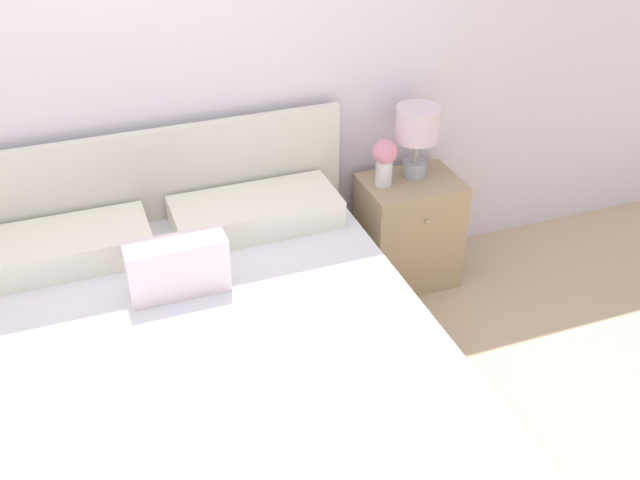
{
  "coord_description": "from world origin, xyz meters",
  "views": [
    {
      "loc": [
        -0.33,
        -3.25,
        2.45
      ],
      "look_at": [
        0.65,
        -0.6,
        0.63
      ],
      "focal_mm": 42.0,
      "sensor_mm": 36.0,
      "label": 1
    }
  ],
  "objects_px": {
    "nightstand": "(408,231)",
    "table_lamp": "(417,129)",
    "bed": "(205,391)",
    "flower_vase": "(385,159)"
  },
  "relations": [
    {
      "from": "bed",
      "to": "flower_vase",
      "type": "height_order",
      "value": "bed"
    },
    {
      "from": "bed",
      "to": "flower_vase",
      "type": "bearing_deg",
      "value": 35.5
    },
    {
      "from": "bed",
      "to": "table_lamp",
      "type": "distance_m",
      "value": 1.7
    },
    {
      "from": "nightstand",
      "to": "table_lamp",
      "type": "bearing_deg",
      "value": 55.1
    },
    {
      "from": "bed",
      "to": "table_lamp",
      "type": "relative_size",
      "value": 5.7
    },
    {
      "from": "bed",
      "to": "table_lamp",
      "type": "height_order",
      "value": "bed"
    },
    {
      "from": "table_lamp",
      "to": "flower_vase",
      "type": "xyz_separation_m",
      "value": [
        -0.19,
        -0.04,
        -0.12
      ]
    },
    {
      "from": "table_lamp",
      "to": "flower_vase",
      "type": "distance_m",
      "value": 0.23
    },
    {
      "from": "bed",
      "to": "table_lamp",
      "type": "bearing_deg",
      "value": 32.59
    },
    {
      "from": "nightstand",
      "to": "table_lamp",
      "type": "height_order",
      "value": "table_lamp"
    }
  ]
}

